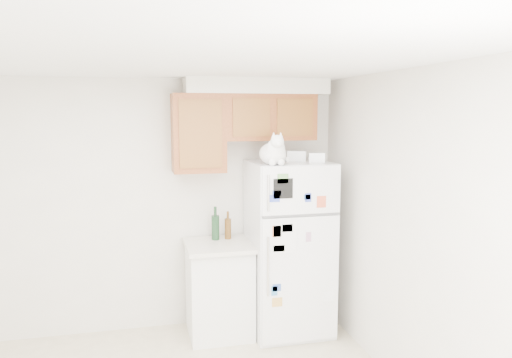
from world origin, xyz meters
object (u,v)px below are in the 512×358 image
object	(u,v)px
storage_box_back	(297,156)
bottle_amber	(228,225)
refrigerator	(289,247)
bottle_green	(215,223)
base_counter	(219,288)
storage_box_front	(317,157)
cat	(274,152)

from	to	relation	value
storage_box_back	bottle_amber	distance (m)	0.97
refrigerator	bottle_green	world-z (taller)	refrigerator
base_counter	storage_box_front	size ratio (longest dim) A/B	6.13
base_counter	storage_box_front	distance (m)	1.59
storage_box_front	bottle_amber	distance (m)	1.11
bottle_amber	refrigerator	bearing A→B (deg)	-20.09
refrigerator	base_counter	bearing A→B (deg)	173.90
storage_box_front	base_counter	bearing A→B (deg)	-173.39
storage_box_back	bottle_amber	world-z (taller)	storage_box_back
refrigerator	bottle_green	xyz separation A→B (m)	(-0.70, 0.21, 0.24)
storage_box_back	cat	bearing A→B (deg)	-117.77
cat	storage_box_front	world-z (taller)	cat
bottle_amber	bottle_green	bearing A→B (deg)	-179.27
storage_box_back	storage_box_front	xyz separation A→B (m)	(0.15, -0.16, -0.01)
bottle_green	bottle_amber	world-z (taller)	bottle_green
cat	storage_box_front	distance (m)	0.48
refrigerator	bottle_amber	xyz separation A→B (m)	(-0.57, 0.21, 0.21)
bottle_green	cat	bearing A→B (deg)	-42.81
storage_box_back	storage_box_front	size ratio (longest dim) A/B	1.20
storage_box_back	bottle_green	bearing A→B (deg)	-171.26
storage_box_back	bottle_amber	size ratio (longest dim) A/B	0.65
storage_box_front	bottle_amber	bearing A→B (deg)	176.30
storage_box_front	bottle_green	distance (m)	1.19
bottle_amber	storage_box_back	bearing A→B (deg)	-12.64
cat	base_counter	bearing A→B (deg)	146.77
cat	storage_box_front	xyz separation A→B (m)	(0.46, 0.13, -0.07)
base_counter	cat	distance (m)	1.46
refrigerator	bottle_green	distance (m)	0.77
storage_box_front	bottle_green	xyz separation A→B (m)	(-0.94, 0.31, -0.66)
storage_box_front	refrigerator	bearing A→B (deg)	174.15
bottle_green	storage_box_back	bearing A→B (deg)	-10.56
cat	bottle_green	bearing A→B (deg)	137.19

